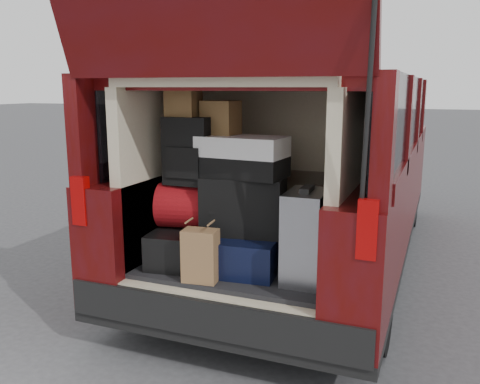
% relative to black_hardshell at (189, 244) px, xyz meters
% --- Properties ---
extents(ground, '(80.00, 80.00, 0.00)m').
position_rel_black_hardshell_xyz_m(ground, '(0.36, -0.12, -0.66)').
color(ground, '#3A3A3D').
rests_on(ground, ground).
extents(minivan, '(1.90, 5.35, 2.77)m').
position_rel_black_hardshell_xyz_m(minivan, '(0.36, 1.73, 0.25)').
color(minivan, black).
rests_on(minivan, ground).
extents(load_floor, '(1.24, 1.05, 0.55)m').
position_rel_black_hardshell_xyz_m(load_floor, '(0.36, 0.15, -0.39)').
color(load_floor, black).
rests_on(load_floor, ground).
extents(black_hardshell, '(0.49, 0.62, 0.23)m').
position_rel_black_hardshell_xyz_m(black_hardshell, '(0.00, 0.00, 0.00)').
color(black_hardshell, black).
rests_on(black_hardshell, load_floor).
extents(navy_hardshell, '(0.47, 0.55, 0.22)m').
position_rel_black_hardshell_xyz_m(navy_hardshell, '(0.42, 0.01, -0.00)').
color(navy_hardshell, black).
rests_on(navy_hardshell, load_floor).
extents(silver_roller, '(0.24, 0.37, 0.55)m').
position_rel_black_hardshell_xyz_m(silver_roller, '(0.81, -0.05, 0.16)').
color(silver_roller, silver).
rests_on(silver_roller, load_floor).
extents(kraft_bag, '(0.22, 0.15, 0.32)m').
position_rel_black_hardshell_xyz_m(kraft_bag, '(0.23, -0.30, 0.05)').
color(kraft_bag, olive).
rests_on(kraft_bag, load_floor).
extents(red_duffel, '(0.50, 0.38, 0.30)m').
position_rel_black_hardshell_xyz_m(red_duffel, '(0.02, 0.03, 0.26)').
color(red_duffel, '#9F0E13').
rests_on(red_duffel, black_hardshell).
extents(black_soft_case, '(0.55, 0.38, 0.37)m').
position_rel_black_hardshell_xyz_m(black_soft_case, '(0.37, 0.05, 0.30)').
color(black_soft_case, black).
rests_on(black_soft_case, navy_hardshell).
extents(backpack, '(0.31, 0.19, 0.44)m').
position_rel_black_hardshell_xyz_m(backpack, '(0.01, 0.02, 0.63)').
color(backpack, black).
rests_on(backpack, red_duffel).
extents(twotone_duffel, '(0.59, 0.34, 0.25)m').
position_rel_black_hardshell_xyz_m(twotone_duffel, '(0.35, 0.05, 0.61)').
color(twotone_duffel, silver).
rests_on(twotone_duffel, black_soft_case).
extents(grocery_sack_lower, '(0.20, 0.16, 0.18)m').
position_rel_black_hardshell_xyz_m(grocery_sack_lower, '(-0.04, 0.04, 0.94)').
color(grocery_sack_lower, brown).
rests_on(grocery_sack_lower, backpack).
extents(grocery_sack_upper, '(0.23, 0.20, 0.22)m').
position_rel_black_hardshell_xyz_m(grocery_sack_upper, '(0.19, 0.11, 0.84)').
color(grocery_sack_upper, brown).
rests_on(grocery_sack_upper, twotone_duffel).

